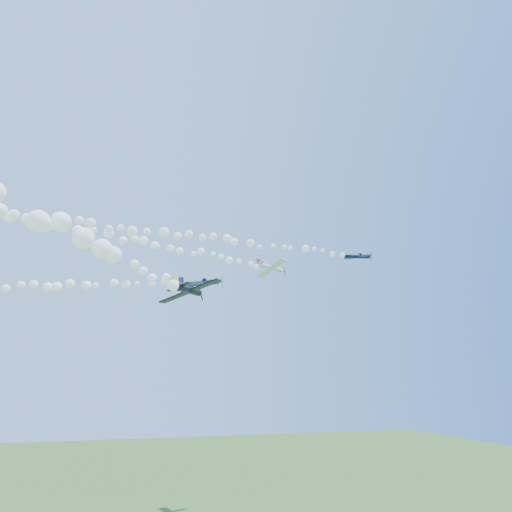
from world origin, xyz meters
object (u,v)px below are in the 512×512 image
object	(u,v)px
plane_white	(271,268)
plane_navy	(358,256)
plane_grey	(200,283)
plane_black	(190,290)

from	to	relation	value
plane_white	plane_navy	world-z (taller)	plane_navy
plane_navy	plane_grey	size ratio (longest dim) A/B	0.87
plane_black	plane_navy	bearing A→B (deg)	-27.22
plane_grey	plane_black	size ratio (longest dim) A/B	1.19
plane_white	plane_black	xyz separation A→B (m)	(-22.17, -34.77, -13.27)
plane_navy	plane_black	distance (m)	45.31
plane_navy	plane_grey	xyz separation A→B (m)	(-31.93, -0.83, -7.78)
plane_white	plane_navy	size ratio (longest dim) A/B	1.10
plane_grey	plane_black	xyz separation A→B (m)	(-4.70, -22.04, -5.94)
plane_white	plane_black	bearing A→B (deg)	-144.51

